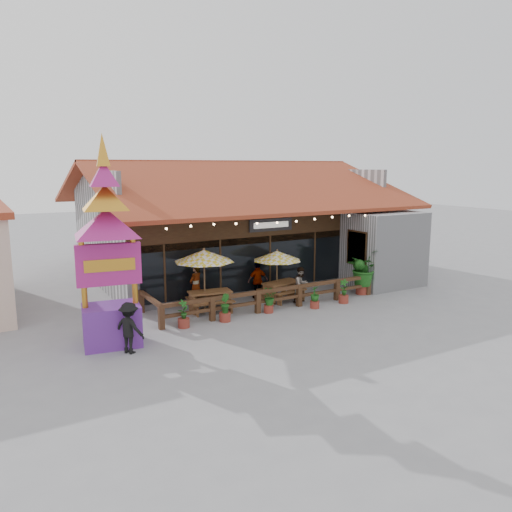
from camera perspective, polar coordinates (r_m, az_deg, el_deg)
ground at (r=21.74m, az=5.27°, el=-5.23°), size 100.00×100.00×0.00m
restaurant_building at (r=26.98m, az=-2.31°, el=2.61°), size 15.50×14.73×6.09m
patio_railing at (r=20.18m, az=0.48°, el=-4.60°), size 10.00×2.60×0.92m
umbrella_left at (r=19.93m, az=-5.96°, el=-0.01°), size 2.76×2.76×2.59m
umbrella_right at (r=21.45m, az=2.43°, el=-0.00°), size 2.38×2.38×2.26m
picnic_table_left at (r=20.28m, az=-5.28°, el=-4.75°), size 1.91×1.71×0.82m
picnic_table_right at (r=21.86m, az=2.95°, el=-3.62°), size 1.95×1.76×0.82m
thai_sign_tower at (r=16.41m, az=-16.69°, el=3.05°), size 3.07×3.07×7.30m
tropical_plant at (r=23.21m, az=12.11°, el=-1.43°), size 1.97×1.93×2.06m
diner_a at (r=20.69m, az=-6.90°, el=-3.43°), size 0.80×0.71×1.84m
diner_b at (r=21.47m, az=5.17°, el=-3.30°), size 0.85×0.72×1.54m
diner_c at (r=22.03m, az=0.20°, el=-2.81°), size 0.97×0.46×1.62m
pedestrian at (r=16.19m, az=-14.28°, el=-7.96°), size 1.09×1.22×1.63m
planter_a at (r=18.37m, az=-8.28°, el=-6.79°), size 0.43×0.43×1.04m
planter_b at (r=18.91m, az=-3.58°, el=-6.08°), size 0.43×0.43×1.06m
planter_c at (r=19.96m, az=1.45°, el=-4.99°), size 0.76×0.77×0.96m
planter_d at (r=20.73m, az=6.74°, el=-4.74°), size 0.45×0.45×0.93m
planter_e at (r=21.69m, az=10.00°, el=-4.18°), size 0.43×0.45×1.04m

